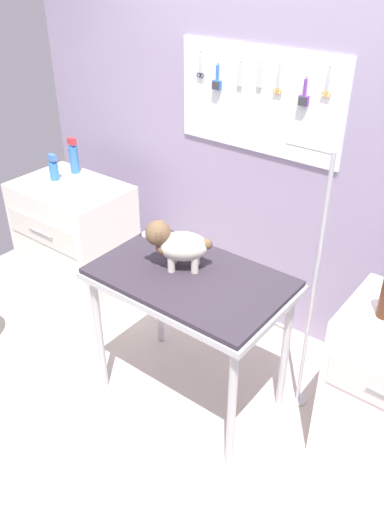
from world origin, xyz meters
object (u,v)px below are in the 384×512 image
Objects in this scene: pump_bottle_white at (54,169)px; counter_left at (76,241)px; grooming_arm at (310,302)px; grooming_table at (190,288)px; dog at (176,244)px.

counter_left is at bearing -4.29° from pump_bottle_white.
pump_bottle_white is (-2.04, 0.01, 0.24)m from grooming_arm.
counter_left reaches higher than grooming_table.
grooming_table is at bearing -13.25° from pump_bottle_white.
grooming_arm is at bearing 0.18° from counter_left.
dog is (-0.11, 0.01, 0.23)m from grooming_table.
grooming_arm is 4.41× the size of dog.
counter_left is 4.72× the size of pump_bottle_white.
counter_left is (-1.24, 0.33, -0.57)m from dog.
pump_bottle_white reaches higher than grooming_table.
grooming_arm is at bearing 32.99° from grooming_table.
grooming_table is 0.67× the size of grooming_arm.
grooming_arm is 1.91m from counter_left.
dog is at bearing -13.69° from pump_bottle_white.
grooming_table is 0.26m from dog.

